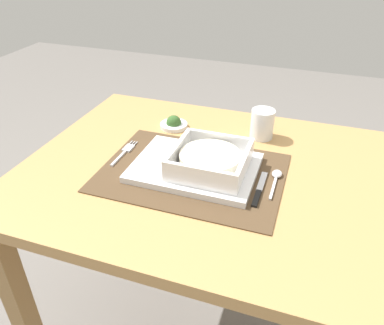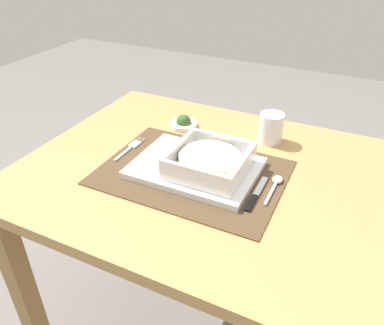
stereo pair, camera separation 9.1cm
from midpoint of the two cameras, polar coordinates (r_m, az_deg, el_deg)
The scene contains 9 objects.
dining_table at distance 1.01m, azimuth 4.21°, elevation -6.14°, with size 0.88×0.71×0.71m.
placemat at distance 0.92m, azimuth 2.81°, elevation -1.58°, with size 0.44×0.32×0.00m, color #4C3823.
serving_plate at distance 0.92m, azimuth 3.32°, elevation -0.87°, with size 0.30×0.21×0.02m, color white.
porridge_bowl at distance 0.89m, azimuth 5.55°, elevation -0.01°, with size 0.17×0.17×0.05m.
fork at distance 1.02m, azimuth -6.57°, elevation 2.23°, with size 0.02×0.13×0.00m.
spoon at distance 0.91m, azimuth 15.28°, elevation -3.01°, with size 0.02×0.12×0.01m.
butter_knife at distance 0.86m, azimuth 12.47°, elevation -4.94°, with size 0.01×0.14×0.01m.
drinking_glass at distance 1.07m, azimuth 14.13°, elevation 4.82°, with size 0.06×0.06×0.08m.
condiment_saucer at distance 1.13m, azimuth 1.04°, elevation 5.84°, with size 0.08×0.08×0.04m.
Camera 2 is at (0.32, -0.72, 1.22)m, focal length 35.66 mm.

